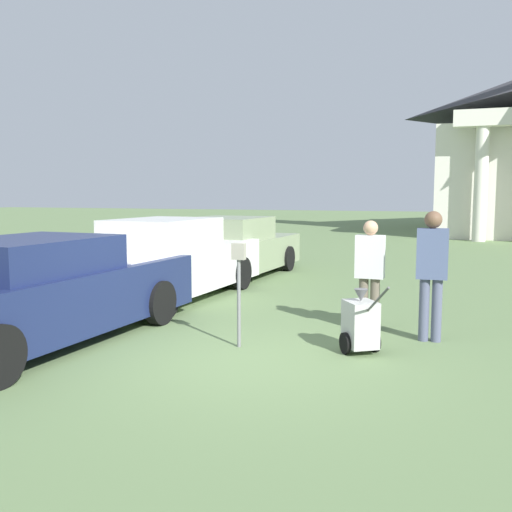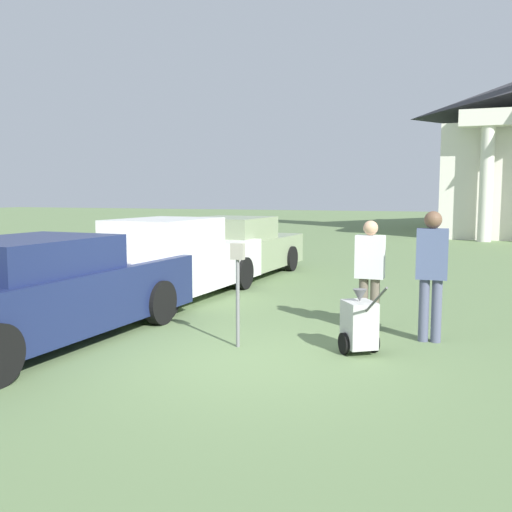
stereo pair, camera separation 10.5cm
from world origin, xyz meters
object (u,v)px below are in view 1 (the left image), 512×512
at_px(parked_car_white, 168,262).
at_px(equipment_cart, 360,324).
at_px(parking_meter, 239,275).
at_px(parked_car_sage, 231,249).
at_px(parked_car_navy, 39,294).
at_px(person_worker, 370,269).
at_px(person_supervisor, 432,267).

relative_size(parked_car_white, equipment_cart, 5.12).
bearing_deg(parking_meter, parked_car_sage, 113.58).
xyz_separation_m(parked_car_white, equipment_cart, (4.20, -2.51, -0.35)).
bearing_deg(parked_car_white, parked_car_sage, 92.48).
distance_m(parked_car_navy, parked_car_sage, 6.80).
bearing_deg(parking_meter, equipment_cart, 9.59).
distance_m(parked_car_navy, equipment_cart, 4.35).
relative_size(parking_meter, person_worker, 0.84).
xyz_separation_m(parked_car_white, parking_meter, (2.61, -2.78, 0.25)).
relative_size(parked_car_navy, parking_meter, 3.74).
xyz_separation_m(parked_car_sage, equipment_cart, (4.20, -5.71, -0.30)).
distance_m(person_worker, person_supervisor, 0.95).
bearing_deg(person_supervisor, parking_meter, 23.39).
height_order(parked_car_navy, parked_car_white, parked_car_white).
height_order(parked_car_white, parked_car_sage, parked_car_white).
relative_size(parked_car_sage, person_supervisor, 2.74).
distance_m(parked_car_sage, equipment_cart, 7.10).
xyz_separation_m(parking_meter, person_supervisor, (2.41, 1.20, 0.07)).
bearing_deg(person_supervisor, equipment_cart, 45.69).
distance_m(parked_car_white, equipment_cart, 4.91).
relative_size(person_worker, person_supervisor, 0.91).
relative_size(parked_car_navy, equipment_cart, 5.29).
height_order(parked_car_sage, person_worker, person_worker).
xyz_separation_m(parked_car_white, person_supervisor, (5.02, -1.58, 0.32)).
height_order(parked_car_navy, equipment_cart, parked_car_navy).
relative_size(parked_car_white, person_worker, 3.06).
relative_size(parking_meter, person_supervisor, 0.77).
xyz_separation_m(parked_car_sage, person_worker, (4.12, -4.48, 0.26)).
xyz_separation_m(parked_car_navy, parked_car_white, (-0.00, 3.60, 0.03)).
distance_m(parked_car_navy, person_supervisor, 5.42).
height_order(parked_car_navy, person_worker, person_worker).
bearing_deg(parked_car_navy, parked_car_white, 92.49).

